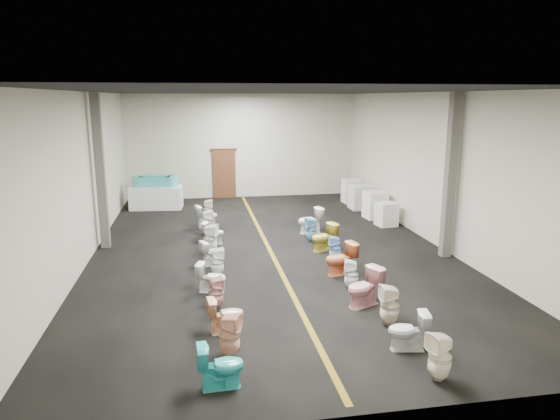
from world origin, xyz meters
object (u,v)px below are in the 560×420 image
Objects in this scene: toilet_left_2 at (226,315)px; toilet_right_4 at (351,274)px; toilet_left_1 at (230,336)px; toilet_left_5 at (217,262)px; toilet_right_6 at (335,249)px; toilet_right_2 at (390,305)px; toilet_left_8 at (213,233)px; toilet_left_4 at (211,278)px; bathtub at (156,182)px; appliance_crate_d at (351,191)px; appliance_crate_a at (386,214)px; appliance_crate_b at (375,205)px; toilet_left_0 at (221,366)px; toilet_left_6 at (213,252)px; toilet_right_7 at (324,237)px; toilet_right_9 at (310,221)px; toilet_right_1 at (408,331)px; toilet_left_7 at (210,239)px; toilet_right_3 at (364,287)px; toilet_right_5 at (341,259)px; appliance_crate_c at (361,197)px; display_table at (156,197)px; toilet_left_11 at (208,210)px; toilet_left_10 at (207,216)px; toilet_right_8 at (311,230)px; toilet_right_0 at (440,357)px; toilet_left_9 at (207,223)px; toilet_left_3 at (216,293)px.

toilet_left_2 is 3.45m from toilet_right_4.
toilet_left_5 is at bearing 23.21° from toilet_left_1.
toilet_right_2 is at bearing 3.58° from toilet_right_6.
toilet_left_4 is at bearing -169.46° from toilet_left_8.
bathtub reaches higher than appliance_crate_d.
appliance_crate_b reaches higher than appliance_crate_a.
toilet_left_0 reaches higher than toilet_left_8.
toilet_left_6 is (-6.08, -3.14, -0.07)m from appliance_crate_a.
toilet_left_1 is 1.00× the size of toilet_right_7.
toilet_right_6 is 2.93m from toilet_right_9.
toilet_right_1 reaches higher than toilet_left_4.
toilet_right_3 is at bearing -122.97° from toilet_left_7.
toilet_left_2 is 0.85× the size of toilet_right_5.
appliance_crate_d is at bearing 90.00° from appliance_crate_c.
toilet_left_0 is at bearing -115.62° from appliance_crate_d.
toilet_right_5 is at bearing -38.40° from toilet_left_0.
toilet_left_5 is (2.01, -8.27, -0.08)m from display_table.
display_table reaches higher than appliance_crate_a.
toilet_right_1 is at bearing 0.04° from toilet_right_2.
appliance_crate_b is 8.11m from toilet_right_3.
toilet_left_0 is 6.49m from toilet_right_6.
toilet_left_11 is at bearing -172.12° from appliance_crate_c.
appliance_crate_c is 6.39m from toilet_left_10.
toilet_left_1 is at bearing -74.48° from toilet_right_2.
toilet_left_1 reaches higher than toilet_left_10.
toilet_right_7 reaches higher than toilet_right_1.
toilet_right_8 is (-0.05, 2.99, -0.04)m from toilet_right_5.
appliance_crate_d is 6.40m from toilet_left_11.
toilet_left_8 is (-5.99, -3.88, -0.14)m from appliance_crate_c.
appliance_crate_b is 1.01× the size of appliance_crate_d.
toilet_right_0 is (5.21, -13.55, -0.04)m from display_table.
toilet_right_4 is at bearing 169.04° from toilet_right_0.
toilet_left_0 is at bearing -117.89° from appliance_crate_c.
toilet_left_5 is at bearing -152.87° from toilet_right_3.
toilet_left_1 is 3.99m from toilet_right_4.
toilet_right_6 is at bearing -3.03° from toilet_right_8.
appliance_crate_a is 1.02× the size of toilet_left_1.
toilet_right_3 reaches higher than toilet_left_9.
toilet_right_0 is (3.31, -10.25, 0.02)m from toilet_left_10.
toilet_right_4 is (3.00, 2.64, -0.04)m from toilet_left_1.
toilet_right_3 reaches higher than toilet_right_2.
appliance_crate_d reaches higher than toilet_right_5.
appliance_crate_c reaches higher than toilet_left_5.
appliance_crate_a is 8.59m from toilet_left_3.
appliance_crate_d is 13.43m from toilet_left_1.
toilet_right_2 reaches higher than toilet_left_3.
toilet_right_3 is 1.02× the size of toilet_right_5.
toilet_left_0 is 1.01× the size of toilet_right_4.
toilet_right_4 is at bearing -172.63° from toilet_right_2.
toilet_right_3 reaches higher than toilet_left_1.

